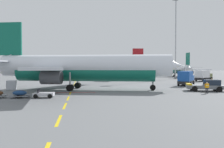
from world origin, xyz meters
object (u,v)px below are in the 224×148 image
at_px(ground_crew_worker, 207,87).
at_px(apron_light_mast_far, 176,29).
at_px(airliner_foreground, 82,68).
at_px(pushback_tug, 207,86).
at_px(fuel_service_truck, 203,75).
at_px(catering_truck, 186,78).
at_px(airliner_far_center, 105,69).
at_px(uld_cargo_container, 12,85).
at_px(airliner_mid_left, 178,69).
at_px(baggage_train, 8,94).

bearing_deg(ground_crew_worker, apron_light_mast_far, 73.70).
relative_size(airliner_foreground, pushback_tug, 5.26).
relative_size(fuel_service_truck, ground_crew_worker, 4.00).
relative_size(pushback_tug, catering_truck, 0.92).
height_order(airliner_far_center, uld_cargo_container, airliner_far_center).
relative_size(airliner_foreground, fuel_service_truck, 4.95).
xyz_separation_m(airliner_foreground, ground_crew_worker, (18.92, -8.58, -2.95)).
relative_size(airliner_far_center, fuel_service_truck, 4.27).
bearing_deg(catering_truck, airliner_foreground, -163.49).
relative_size(airliner_mid_left, catering_truck, 3.79).
height_order(catering_truck, baggage_train, catering_truck).
bearing_deg(uld_cargo_container, airliner_foreground, -9.28).
xyz_separation_m(pushback_tug, baggage_train, (-30.36, -5.30, -0.37)).
relative_size(airliner_far_center, uld_cargo_container, 16.63).
bearing_deg(catering_truck, ground_crew_worker, -103.47).
bearing_deg(fuel_service_truck, airliner_foreground, -148.19).
bearing_deg(fuel_service_truck, catering_truck, -129.03).
bearing_deg(airliner_foreground, apron_light_mast_far, 47.66).
height_order(airliner_far_center, ground_crew_worker, airliner_far_center).
xyz_separation_m(ground_crew_worker, uld_cargo_container, (-31.49, 10.64, -0.20)).
xyz_separation_m(uld_cargo_container, apron_light_mast_far, (44.12, 32.58, 15.91)).
xyz_separation_m(catering_truck, apron_light_mast_far, (8.98, 27.94, 15.07)).
bearing_deg(fuel_service_truck, pushback_tug, -117.36).
distance_m(airliner_foreground, fuel_service_truck, 40.65).
distance_m(pushback_tug, fuel_service_truck, 29.76).
xyz_separation_m(baggage_train, apron_light_mast_far, (41.10, 44.96, 16.18)).
height_order(airliner_foreground, ground_crew_worker, airliner_foreground).
relative_size(pushback_tug, airliner_far_center, 0.22).
bearing_deg(uld_cargo_container, catering_truck, 7.52).
distance_m(airliner_foreground, catering_truck, 23.66).
bearing_deg(pushback_tug, uld_cargo_container, 168.01).
distance_m(airliner_foreground, airliner_far_center, 39.09).
relative_size(airliner_far_center, ground_crew_worker, 17.07).
bearing_deg(fuel_service_truck, baggage_train, -144.23).
xyz_separation_m(airliner_mid_left, airliner_far_center, (-32.85, -15.52, 0.32)).
distance_m(pushback_tug, baggage_train, 30.82).
xyz_separation_m(pushback_tug, airliner_mid_left, (19.90, 58.84, 2.16)).
bearing_deg(catering_truck, apron_light_mast_far, 72.18).
relative_size(pushback_tug, baggage_train, 0.56).
xyz_separation_m(airliner_far_center, uld_cargo_container, (-20.44, -36.23, -2.58)).
relative_size(airliner_foreground, ground_crew_worker, 19.82).
bearing_deg(airliner_foreground, baggage_train, -132.73).
distance_m(airliner_far_center, ground_crew_worker, 48.21).
height_order(airliner_foreground, pushback_tug, airliner_foreground).
distance_m(airliner_mid_left, apron_light_mast_far, 25.26).
xyz_separation_m(airliner_far_center, apron_light_mast_far, (23.69, -3.65, 13.33)).
xyz_separation_m(catering_truck, baggage_train, (-32.12, -17.02, -1.11)).
xyz_separation_m(airliner_foreground, fuel_service_truck, (34.49, 21.39, -2.30)).
distance_m(airliner_far_center, uld_cargo_container, 41.68).
bearing_deg(baggage_train, apron_light_mast_far, 47.57).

